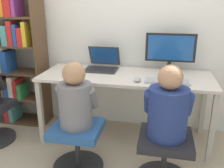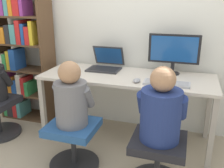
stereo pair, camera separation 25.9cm
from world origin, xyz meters
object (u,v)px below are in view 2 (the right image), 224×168
laptop (105,65)px  bookshelf (19,53)px  keyboard (167,83)px  office_chair_right (73,142)px  person_at_monitor (161,110)px  person_at_laptop (71,98)px  office_chair_left (158,159)px  desktop_monitor (174,52)px

laptop → bookshelf: size_ratio=0.22×
keyboard → office_chair_right: (-0.79, -0.47, -0.52)m
person_at_monitor → person_at_laptop: (-0.80, 0.02, -0.00)m
laptop → person_at_laptop: bearing=-92.9°
office_chair_right → bookshelf: 1.50m
keyboard → office_chair_left: bearing=-88.7°
person_at_laptop → office_chair_left: bearing=-1.7°
office_chair_right → person_at_laptop: bearing=90.0°
office_chair_left → person_at_laptop: size_ratio=0.81×
person_at_monitor → bookshelf: bearing=157.2°
office_chair_left → bookshelf: (-1.91, 0.81, 0.63)m
office_chair_right → bookshelf: bearing=144.7°
desktop_monitor → bookshelf: (-1.92, -0.06, -0.12)m
keyboard → office_chair_left: keyboard is taller
office_chair_left → person_at_monitor: person_at_monitor is taller
keyboard → bookshelf: (-1.90, 0.32, 0.11)m
desktop_monitor → office_chair_left: 1.15m
office_chair_left → person_at_laptop: (-0.80, 0.02, 0.45)m
desktop_monitor → laptop: desktop_monitor is taller
desktop_monitor → person_at_laptop: bearing=-133.5°
office_chair_right → person_at_monitor: person_at_monitor is taller
office_chair_left → person_at_laptop: 0.92m
person_at_monitor → bookshelf: (-1.91, 0.81, 0.18)m
desktop_monitor → office_chair_left: bearing=-90.5°
office_chair_right → person_at_laptop: person_at_laptop is taller
keyboard → person_at_laptop: size_ratio=0.74×
office_chair_right → desktop_monitor: bearing=46.7°
laptop → person_at_monitor: person_at_monitor is taller
laptop → person_at_laptop: 0.83m
laptop → office_chair_right: bearing=-92.9°
keyboard → laptop: bearing=154.5°
laptop → bookshelf: (-1.16, -0.03, 0.07)m
desktop_monitor → office_chair_right: size_ratio=1.12×
keyboard → person_at_laptop: (-0.79, -0.46, -0.07)m
desktop_monitor → laptop: (-0.76, -0.03, -0.19)m
laptop → bookshelf: bearing=-178.4°
person_at_monitor → office_chair_right: bearing=178.8°
person_at_laptop → laptop: bearing=87.1°
office_chair_left → keyboard: bearing=91.3°
laptop → desktop_monitor: bearing=2.2°
desktop_monitor → office_chair_right: desktop_monitor is taller
laptop → keyboard: bearing=-25.5°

